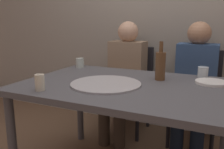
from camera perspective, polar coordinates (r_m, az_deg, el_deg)
back_wall at (r=2.68m, az=12.57°, el=14.94°), size 6.00×0.10×2.60m
dining_table at (r=1.69m, az=3.38°, el=-4.74°), size 1.43×0.97×0.75m
pizza_tray at (r=1.64m, az=-1.46°, el=-2.19°), size 0.48×0.48×0.01m
wine_bottle at (r=1.78m, az=11.33°, el=2.17°), size 0.07×0.07×0.28m
tumbler_near at (r=1.96m, az=20.61°, el=0.52°), size 0.08×0.08×0.08m
tumbler_far at (r=2.26m, az=-7.55°, el=2.76°), size 0.08×0.08×0.09m
wine_glass at (r=1.56m, az=-16.63°, el=-1.81°), size 0.06×0.06×0.10m
plate_stack at (r=1.80m, az=22.35°, el=-1.71°), size 0.22×0.22×0.02m
chair_left at (r=2.63m, az=4.11°, el=-2.02°), size 0.44×0.44×0.90m
chair_right at (r=2.49m, az=19.05°, el=-3.57°), size 0.44×0.44×0.90m
guest_in_sweater at (r=2.47m, az=2.91°, el=0.05°), size 0.36×0.56×1.17m
guest_in_beanie at (r=2.31m, az=18.88°, el=-1.48°), size 0.36×0.56×1.17m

